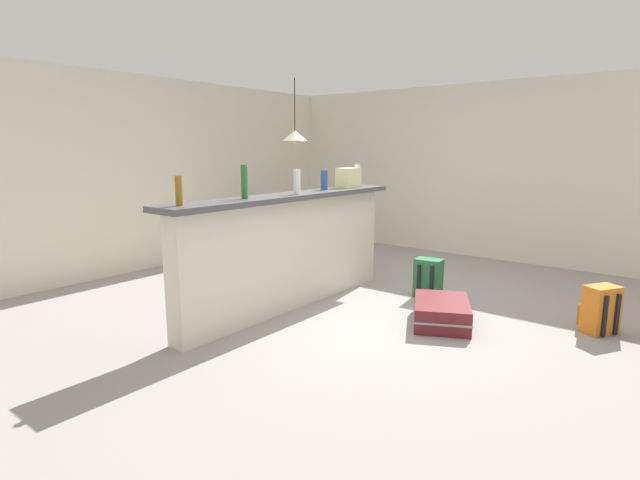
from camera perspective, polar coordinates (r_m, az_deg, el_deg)
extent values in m
cube|color=gray|center=(5.13, 3.70, -7.67)|extent=(13.00, 13.00, 0.05)
cube|color=silver|center=(7.07, -17.17, 7.44)|extent=(6.60, 0.10, 2.50)
cube|color=silver|center=(7.71, 15.02, 7.78)|extent=(0.10, 6.00, 2.50)
cube|color=silver|center=(4.90, -3.40, -1.59)|extent=(2.80, 0.20, 1.09)
cube|color=#4C4C51|center=(4.82, -3.47, 5.08)|extent=(2.96, 0.40, 0.05)
cylinder|color=#9E661E|center=(3.94, -16.09, 5.52)|extent=(0.06, 0.06, 0.23)
cylinder|color=#2D6B38|center=(4.37, -8.79, 6.69)|extent=(0.06, 0.06, 0.30)
cylinder|color=silver|center=(4.74, -2.69, 6.77)|extent=(0.07, 0.07, 0.24)
cylinder|color=#284C89|center=(5.27, 0.49, 6.98)|extent=(0.08, 0.08, 0.21)
cylinder|color=silver|center=(5.78, 4.33, 7.52)|extent=(0.07, 0.07, 0.26)
cube|color=beige|center=(5.61, 3.32, 7.24)|extent=(0.26, 0.18, 0.22)
cube|color=#332319|center=(6.88, -3.15, 3.39)|extent=(1.10, 0.80, 0.04)
cylinder|color=#332319|center=(6.35, -3.74, -0.60)|extent=(0.06, 0.06, 0.70)
cylinder|color=#332319|center=(7.10, 1.55, 0.60)|extent=(0.06, 0.06, 0.70)
cylinder|color=#332319|center=(6.82, -7.99, 0.09)|extent=(0.06, 0.06, 0.70)
cylinder|color=#332319|center=(7.52, -2.61, 1.16)|extent=(0.06, 0.06, 0.70)
cube|color=black|center=(6.52, 0.64, 0.42)|extent=(0.41, 0.41, 0.04)
cube|color=black|center=(6.59, -0.62, 2.82)|extent=(0.40, 0.04, 0.48)
cylinder|color=black|center=(6.34, 0.94, -1.93)|extent=(0.04, 0.04, 0.41)
cylinder|color=black|center=(6.60, 2.58, -1.45)|extent=(0.04, 0.04, 0.41)
cylinder|color=black|center=(6.53, -1.33, -1.57)|extent=(0.04, 0.04, 0.41)
cylinder|color=black|center=(6.78, 0.35, -1.11)|extent=(0.04, 0.04, 0.41)
cylinder|color=black|center=(6.76, -2.96, 15.41)|extent=(0.01, 0.01, 0.70)
cone|color=white|center=(6.74, -2.93, 12.03)|extent=(0.34, 0.34, 0.14)
sphere|color=white|center=(6.74, -2.92, 11.35)|extent=(0.07, 0.07, 0.07)
cube|color=maroon|center=(4.66, 13.94, -8.13)|extent=(0.82, 0.73, 0.22)
cube|color=gray|center=(4.66, 13.94, -8.13)|extent=(0.84, 0.75, 0.02)
cube|color=#2D2D33|center=(5.05, 13.77, -6.66)|extent=(0.21, 0.22, 0.02)
cube|color=orange|center=(4.92, 29.86, -7.03)|extent=(0.33, 0.30, 0.42)
cube|color=#AB5918|center=(5.01, 28.82, -7.51)|extent=(0.22, 0.17, 0.19)
cube|color=black|center=(4.92, 31.25, -7.42)|extent=(0.04, 0.04, 0.36)
cube|color=black|center=(4.82, 30.19, -7.69)|extent=(0.04, 0.04, 0.36)
cube|color=#286B3D|center=(5.41, 12.47, -4.35)|extent=(0.21, 0.30, 0.42)
cube|color=#205530|center=(5.53, 12.82, -4.82)|extent=(0.08, 0.23, 0.19)
cube|color=black|center=(5.30, 12.82, -4.90)|extent=(0.03, 0.04, 0.36)
cube|color=black|center=(5.35, 11.39, -4.71)|extent=(0.03, 0.04, 0.36)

